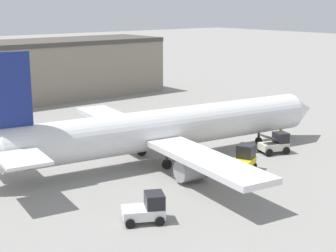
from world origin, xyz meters
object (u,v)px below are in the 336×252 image
at_px(airplane, 159,130).
at_px(ground_crew_worker, 281,135).
at_px(baggage_tug, 147,209).
at_px(pushback_tug, 244,160).
at_px(belt_loader_truck, 276,144).

bearing_deg(airplane, ground_crew_worker, -4.55).
bearing_deg(baggage_tug, ground_crew_worker, 44.92).
bearing_deg(pushback_tug, airplane, 93.98).
relative_size(baggage_tug, belt_loader_truck, 1.07).
bearing_deg(pushback_tug, ground_crew_worker, -2.86).
bearing_deg(ground_crew_worker, belt_loader_truck, -132.77).
height_order(airplane, ground_crew_worker, airplane).
relative_size(ground_crew_worker, pushback_tug, 0.46).
xyz_separation_m(baggage_tug, belt_loader_truck, (20.20, 5.35, 0.07)).
relative_size(ground_crew_worker, baggage_tug, 0.51).
distance_m(belt_loader_truck, pushback_tug, 7.19).
relative_size(airplane, ground_crew_worker, 22.34).
height_order(baggage_tug, pushback_tug, pushback_tug).
bearing_deg(baggage_tug, pushback_tug, 41.47).
xyz_separation_m(airplane, pushback_tug, (3.96, -7.26, -2.08)).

